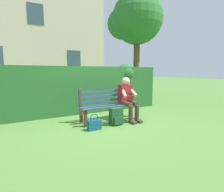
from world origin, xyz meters
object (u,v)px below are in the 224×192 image
tree (135,20)px  backpack (116,117)px  person_seated (128,97)px  park_bench (109,104)px  handbag (94,124)px

tree → backpack: bearing=48.0°
tree → backpack: size_ratio=11.20×
person_seated → tree: tree is taller
park_bench → backpack: (0.03, 0.45, -0.24)m
backpack → handbag: (0.64, 0.09, -0.08)m
park_bench → backpack: size_ratio=3.90×
person_seated → tree: 4.70m
person_seated → tree: bearing=-128.6°
park_bench → handbag: park_bench is taller
park_bench → person_seated: size_ratio=1.44×
handbag → person_seated: bearing=-162.9°
backpack → park_bench: bearing=-93.9°
person_seated → backpack: 0.72m
person_seated → tree: (-2.25, -2.81, 3.02)m
park_bench → handbag: (0.67, 0.54, -0.32)m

